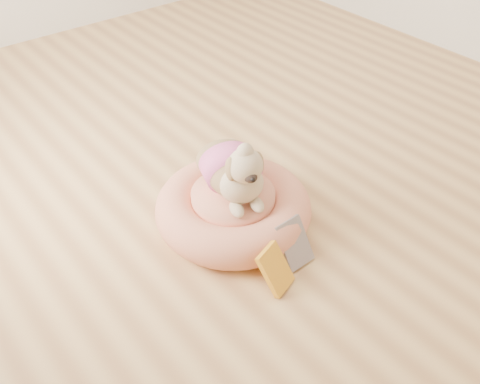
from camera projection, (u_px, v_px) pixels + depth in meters
floor at (253, 151)px, 2.99m from camera, size 4.50×4.50×0.00m
pet_bed at (233, 208)px, 2.47m from camera, size 0.72×0.72×0.19m
dog at (234, 160)px, 2.31m from camera, size 0.45×0.54×0.34m
book_yellow at (275, 269)px, 2.17m from camera, size 0.16×0.16×0.18m
book_white at (294, 243)px, 2.29m from camera, size 0.14×0.14×0.19m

